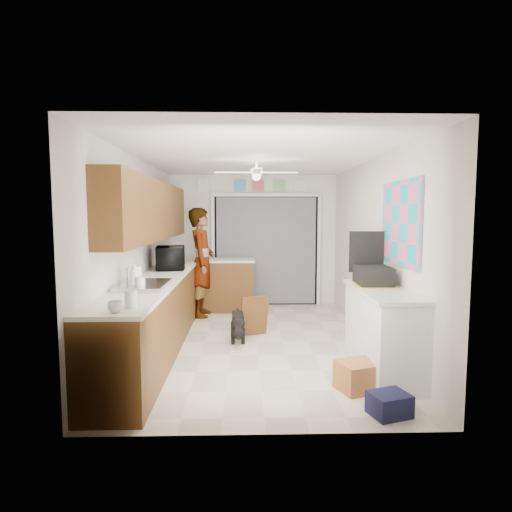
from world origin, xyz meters
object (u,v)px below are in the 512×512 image
object	(u,v)px
cup	(115,307)
man	(202,262)
suitcase	(373,275)
paper_towel_roll	(136,277)
cardboard_box	(361,376)
soap_bottle	(135,275)
microwave	(170,258)
navy_crate	(389,404)
dog	(238,326)

from	to	relation	value
cup	man	distance (m)	3.82
cup	suitcase	bearing A→B (deg)	27.93
paper_towel_roll	cardboard_box	xyz separation A→B (m)	(2.37, -0.62, -0.91)
soap_bottle	cardboard_box	bearing A→B (deg)	-13.09
microwave	navy_crate	world-z (taller)	microwave
cup	cardboard_box	size ratio (longest dim) A/B	0.27
microwave	cardboard_box	distance (m)	3.33
paper_towel_roll	navy_crate	xyz separation A→B (m)	(2.46, -1.18, -0.96)
paper_towel_roll	man	size ratio (longest dim) A/B	0.13
microwave	cup	size ratio (longest dim) A/B	5.01
microwave	paper_towel_roll	xyz separation A→B (m)	(-0.10, -1.61, -0.05)
soap_bottle	navy_crate	bearing A→B (deg)	-24.19
navy_crate	cardboard_box	bearing A→B (deg)	99.62
microwave	dog	world-z (taller)	microwave
soap_bottle	dog	world-z (taller)	soap_bottle
soap_bottle	dog	xyz separation A→B (m)	(1.10, 1.13, -0.87)
paper_towel_roll	man	distance (m)	2.62
cup	dog	bearing A→B (deg)	66.91
microwave	cardboard_box	bearing A→B (deg)	-144.08
microwave	soap_bottle	size ratio (longest dim) A/B	2.06
soap_bottle	cardboard_box	xyz separation A→B (m)	(2.36, -0.55, -0.94)
cardboard_box	navy_crate	world-z (taller)	cardboard_box
microwave	cardboard_box	world-z (taller)	microwave
soap_bottle	cup	size ratio (longest dim) A/B	2.43
paper_towel_roll	suitcase	xyz separation A→B (m)	(2.69, 0.13, -0.01)
cup	soap_bottle	bearing A→B (deg)	96.29
cardboard_box	man	bearing A→B (deg)	120.73
suitcase	dog	bearing A→B (deg)	152.02
soap_bottle	cup	bearing A→B (deg)	-83.71
suitcase	cup	bearing A→B (deg)	-149.62
cup	suitcase	distance (m)	2.89
paper_towel_roll	navy_crate	size ratio (longest dim) A/B	0.72
navy_crate	dog	distance (m)	2.62
soap_bottle	navy_crate	xyz separation A→B (m)	(2.46, -1.10, -0.99)
cup	cardboard_box	bearing A→B (deg)	15.12
cup	man	bearing A→B (deg)	84.95
suitcase	man	size ratio (longest dim) A/B	0.27
dog	soap_bottle	bearing A→B (deg)	-136.14
dog	cardboard_box	bearing A→B (deg)	-54.99
soap_bottle	man	size ratio (longest dim) A/B	0.16
microwave	suitcase	bearing A→B (deg)	-129.33
paper_towel_roll	suitcase	size ratio (longest dim) A/B	0.47
paper_towel_roll	suitcase	distance (m)	2.69
microwave	cup	world-z (taller)	microwave
navy_crate	microwave	bearing A→B (deg)	130.24
cup	suitcase	size ratio (longest dim) A/B	0.25
paper_towel_roll	cardboard_box	distance (m)	2.61
man	dog	size ratio (longest dim) A/B	3.35
microwave	suitcase	distance (m)	2.98
cardboard_box	suitcase	bearing A→B (deg)	66.91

